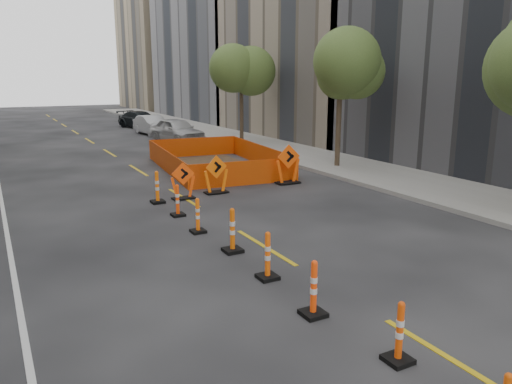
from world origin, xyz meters
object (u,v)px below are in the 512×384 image
parked_car_far (141,120)px  channelizer_8 (157,187)px  channelizer_7 (178,200)px  parked_car_mid (152,125)px  chevron_sign_left (183,181)px  chevron_sign_right (288,164)px  channelizer_4 (268,255)px  channelizer_5 (232,230)px  channelizer_2 (400,332)px  channelizer_3 (314,288)px  parked_car_near (177,130)px  channelizer_6 (198,215)px  chevron_sign_center (216,174)px

parked_car_far → channelizer_8: bearing=-124.1°
channelizer_7 → parked_car_mid: size_ratio=0.24×
chevron_sign_left → parked_car_far: parked_car_far is taller
chevron_sign_right → parked_car_mid: chevron_sign_right is taller
channelizer_4 → channelizer_5: (0.06, 1.88, 0.03)m
channelizer_2 → channelizer_3: channelizer_3 is taller
channelizer_2 → parked_car_near: 26.64m
channelizer_3 → parked_car_mid: bearing=78.7°
channelizer_6 → channelizer_8: size_ratio=0.88×
channelizer_3 → parked_car_near: parked_car_near is taller
channelizer_2 → channelizer_7: (-0.20, 9.39, 0.00)m
channelizer_5 → chevron_sign_center: 6.39m
channelizer_6 → parked_car_mid: bearing=76.0°
parked_car_mid → chevron_sign_left: bearing=-108.7°
channelizer_4 → chevron_sign_center: bearing=73.9°
channelizer_4 → channelizer_8: size_ratio=0.95×
chevron_sign_right → channelizer_3: bearing=-112.7°
channelizer_5 → channelizer_8: channelizer_5 is taller
parked_car_mid → parked_car_far: (0.57, 5.09, -0.02)m
channelizer_8 → channelizer_4: bearing=-89.3°
channelizer_8 → parked_car_mid: size_ratio=0.26×
channelizer_6 → channelizer_2: bearing=-87.8°
channelizer_7 → channelizer_8: (-0.06, 1.88, 0.06)m
parked_car_near → parked_car_mid: parked_car_near is taller
channelizer_7 → parked_car_near: size_ratio=0.22×
chevron_sign_center → parked_car_near: 14.84m
channelizer_3 → parked_car_near: size_ratio=0.23×
channelizer_7 → parked_car_near: parked_car_near is taller
channelizer_3 → channelizer_7: 7.51m
channelizer_5 → channelizer_7: (-0.09, 3.76, -0.06)m
channelizer_5 → chevron_sign_right: size_ratio=0.71×
parked_car_mid → parked_car_far: parked_car_mid is taller
channelizer_3 → chevron_sign_right: (5.62, 9.92, 0.26)m
chevron_sign_center → parked_car_mid: (3.47, 19.46, -0.02)m
parked_car_near → parked_car_far: parked_car_near is taller
channelizer_7 → channelizer_8: 1.88m
parked_car_far → chevron_sign_right: bearing=-111.5°
channelizer_8 → parked_car_far: parked_car_far is taller
channelizer_4 → parked_car_far: (6.32, 32.42, 0.15)m
parked_car_mid → parked_car_far: size_ratio=0.90×
channelizer_3 → channelizer_5: (0.17, 3.76, 0.03)m
channelizer_3 → parked_car_mid: size_ratio=0.25×
channelizer_7 → chevron_sign_center: size_ratio=0.70×
chevron_sign_right → chevron_sign_center: bearing=-170.1°
channelizer_4 → chevron_sign_center: size_ratio=0.74×
channelizer_7 → chevron_sign_left: chevron_sign_left is taller
channelizer_4 → parked_car_mid: parked_car_mid is taller
parked_car_far → channelizer_7: bearing=-123.0°
channelizer_2 → channelizer_4: channelizer_4 is taller
channelizer_6 → parked_car_far: (6.43, 28.67, 0.19)m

